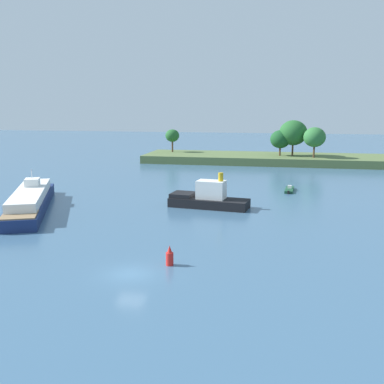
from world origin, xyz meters
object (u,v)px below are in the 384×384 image
object	(u,v)px
fishing_skiff	(289,190)
channel_buoy_red	(170,257)
white_riverboat	(30,200)
tugboat	(208,198)

from	to	relation	value
fishing_skiff	channel_buoy_red	xyz separation A→B (m)	(-11.19, -39.75, 0.57)
white_riverboat	channel_buoy_red	xyz separation A→B (m)	(24.61, -18.48, -0.50)
tugboat	fishing_skiff	bearing A→B (deg)	52.15
fishing_skiff	tugboat	bearing A→B (deg)	-127.85
fishing_skiff	white_riverboat	world-z (taller)	white_riverboat
white_riverboat	channel_buoy_red	distance (m)	30.78
fishing_skiff	tugboat	xyz separation A→B (m)	(-11.65, -15.00, 1.06)
fishing_skiff	channel_buoy_red	distance (m)	41.30
tugboat	white_riverboat	world-z (taller)	white_riverboat
fishing_skiff	tugboat	distance (m)	19.02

